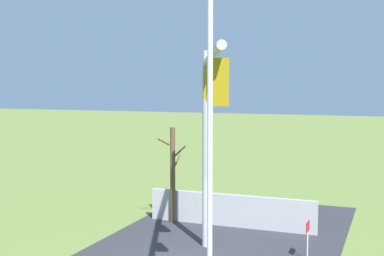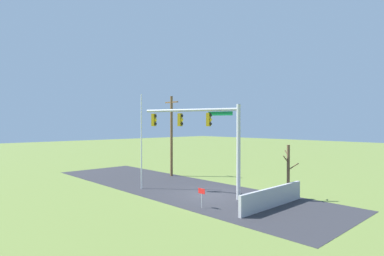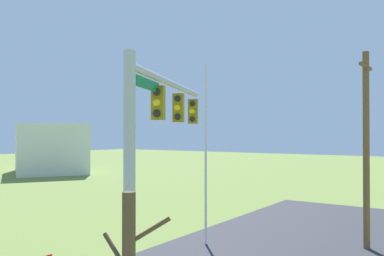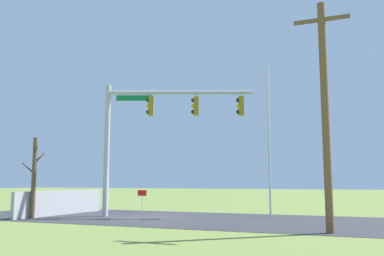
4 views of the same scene
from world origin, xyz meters
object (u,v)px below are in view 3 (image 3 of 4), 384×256
(flagpole, at_px, (206,154))
(signal_mast, at_px, (159,131))
(distant_building, at_px, (50,148))
(utility_pole, at_px, (366,146))

(flagpole, bearing_deg, signal_mast, 19.32)
(distant_building, bearing_deg, flagpole, -175.09)
(distant_building, bearing_deg, utility_pole, -167.42)
(utility_pole, bearing_deg, flagpole, -61.24)
(signal_mast, distance_m, utility_pole, 9.42)
(flagpole, distance_m, utility_pole, 6.50)
(signal_mast, distance_m, distant_building, 40.51)
(signal_mast, height_order, flagpole, flagpole)
(flagpole, distance_m, distant_building, 36.08)
(flagpole, height_order, distant_building, flagpole)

